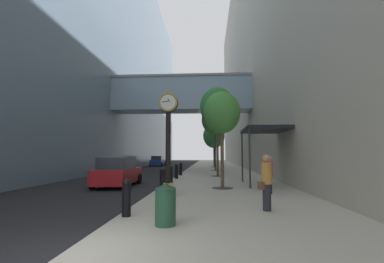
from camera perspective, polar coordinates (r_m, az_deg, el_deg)
name	(u,v)px	position (r m, az deg, el deg)	size (l,w,h in m)	color
ground_plane	(187,170)	(31.80, -1.17, -8.28)	(110.00, 110.00, 0.00)	black
sidewalk_right	(216,169)	(34.69, 5.16, -7.86)	(7.10, 80.00, 0.14)	#ADA593
building_block_left	(100,48)	(40.31, -19.00, 16.48)	(24.15, 80.00, 32.89)	slate
building_block_right	(277,43)	(38.60, 17.59, 17.50)	(9.00, 80.00, 32.88)	#A89E89
street_clock	(168,137)	(11.71, -5.10, -1.11)	(0.84, 0.55, 4.60)	black
bollard_nearest	(127,196)	(8.13, -13.75, -13.27)	(0.27, 0.27, 1.07)	black
bollard_third	(162,178)	(13.86, -6.33, -9.82)	(0.27, 0.27, 1.07)	black
bollard_fourth	(171,174)	(16.77, -4.56, -8.96)	(0.27, 0.27, 1.07)	black
bollard_fifth	(176,171)	(19.70, -3.33, -8.35)	(0.27, 0.27, 1.07)	black
bollard_sixth	(181,169)	(22.63, -2.41, -7.90)	(0.27, 0.27, 1.07)	black
street_tree_near	(222,113)	(14.37, 6.36, 3.88)	(1.95, 1.95, 5.10)	#333335
street_tree_mid_near	(217,107)	(22.19, 5.38, 5.21)	(2.83, 2.83, 7.28)	#333335
street_tree_mid_far	(215,120)	(29.74, 4.94, 2.52)	(2.98, 2.98, 7.30)	#333335
street_tree_far	(214,136)	(37.23, 4.69, -0.91)	(2.98, 2.98, 6.04)	#333335
trash_bin	(166,204)	(6.98, -5.66, -15.01)	(0.53, 0.53, 1.05)	#234C33
pedestrian_walking	(266,181)	(8.93, 15.53, -10.06)	(0.52, 0.46, 1.76)	#23232D
pedestrian_by_clock	(269,173)	(12.71, 16.03, -8.55)	(0.48, 0.48, 1.71)	#23232D
storefront_awning	(264,131)	(16.24, 15.03, 0.17)	(2.40, 3.60, 3.30)	black
car_red_near	(118,172)	(16.75, -15.52, -8.37)	(2.18, 4.47, 1.71)	#AD191E
car_blue_mid	(158,161)	(43.12, -7.28, -6.29)	(2.05, 4.24, 1.62)	navy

